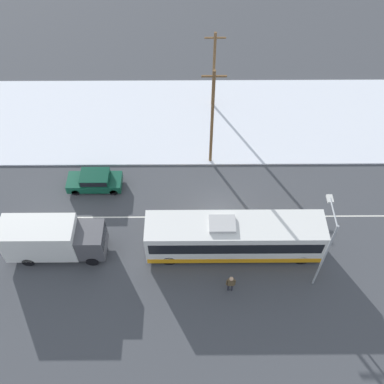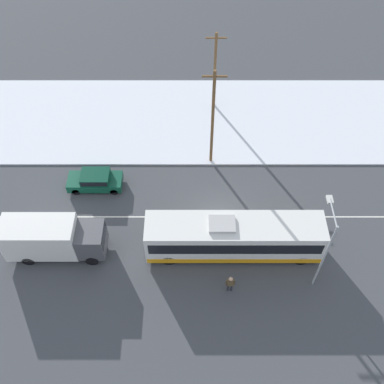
# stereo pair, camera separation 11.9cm
# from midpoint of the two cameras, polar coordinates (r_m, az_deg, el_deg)

# --- Properties ---
(ground_plane) EXTENTS (120.00, 120.00, 0.00)m
(ground_plane) POSITION_cam_midpoint_polar(r_m,az_deg,el_deg) (34.80, 3.54, -3.17)
(ground_plane) COLOR #424449
(snow_lot) EXTENTS (80.00, 11.36, 0.12)m
(snow_lot) POSITION_cam_midpoint_polar(r_m,az_deg,el_deg) (42.14, 2.95, 9.22)
(snow_lot) COLOR silver
(snow_lot) RESTS_ON ground_plane
(lane_marking_center) EXTENTS (60.00, 0.12, 0.00)m
(lane_marking_center) POSITION_cam_midpoint_polar(r_m,az_deg,el_deg) (34.80, 3.54, -3.17)
(lane_marking_center) COLOR silver
(lane_marking_center) RESTS_ON ground_plane
(city_bus) EXTENTS (12.40, 2.57, 3.41)m
(city_bus) POSITION_cam_midpoint_polar(r_m,az_deg,el_deg) (31.85, 5.45, -5.73)
(city_bus) COLOR white
(city_bus) RESTS_ON ground_plane
(box_truck) EXTENTS (7.01, 2.30, 3.29)m
(box_truck) POSITION_cam_midpoint_polar(r_m,az_deg,el_deg) (32.98, -17.28, -5.60)
(box_truck) COLOR silver
(box_truck) RESTS_ON ground_plane
(sedan_car) EXTENTS (4.34, 1.80, 1.52)m
(sedan_car) POSITION_cam_midpoint_polar(r_m,az_deg,el_deg) (36.77, -12.12, 1.52)
(sedan_car) COLOR #0F4733
(sedan_car) RESTS_ON ground_plane
(pedestrian_at_stop) EXTENTS (0.63, 0.28, 1.75)m
(pedestrian_at_stop) POSITION_cam_midpoint_polar(r_m,az_deg,el_deg) (30.71, 4.98, -11.42)
(pedestrian_at_stop) COLOR #23232D
(pedestrian_at_stop) RESTS_ON ground_plane
(streetlamp) EXTENTS (0.36, 2.50, 7.01)m
(streetlamp) POSITION_cam_midpoint_polar(r_m,az_deg,el_deg) (29.38, 16.73, -6.24)
(streetlamp) COLOR #9EA3A8
(streetlamp) RESTS_ON ground_plane
(utility_pole_roadside) EXTENTS (1.80, 0.24, 9.28)m
(utility_pole_roadside) POSITION_cam_midpoint_polar(r_m,az_deg,el_deg) (35.06, 2.72, 9.29)
(utility_pole_roadside) COLOR brown
(utility_pole_roadside) RESTS_ON ground_plane
(utility_pole_snowlot) EXTENTS (1.80, 0.24, 7.70)m
(utility_pole_snowlot) POSITION_cam_midpoint_polar(r_m,az_deg,el_deg) (41.21, 2.97, 15.24)
(utility_pole_snowlot) COLOR brown
(utility_pole_snowlot) RESTS_ON ground_plane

